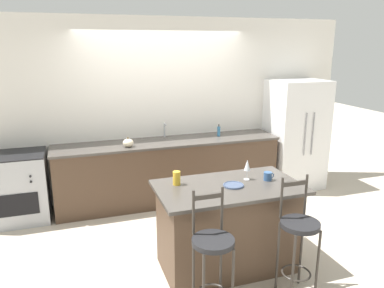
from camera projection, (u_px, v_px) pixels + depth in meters
The scene contains 15 objects.
ground_plane at pixel (176, 210), 5.39m from camera, with size 18.00×18.00×0.00m, color beige.
wall_back at pixel (162, 109), 5.70m from camera, with size 6.00×0.07×2.70m.
back_counter at pixel (169, 170), 5.62m from camera, with size 3.31×0.70×0.94m.
sink_faucet at pixel (165, 128), 5.65m from camera, with size 0.02×0.13×0.22m.
kitchen_island at pixel (228, 226), 3.90m from camera, with size 1.48×0.84×0.92m.
refrigerator at pixel (295, 134), 6.12m from camera, with size 0.85×0.75×1.76m.
oven_range at pixel (16, 188), 4.97m from camera, with size 0.80×0.67×0.92m.
bar_stool_near at pixel (213, 254), 3.13m from camera, with size 0.36×0.36×1.15m.
bar_stool_far at pixel (299, 236), 3.43m from camera, with size 0.36×0.36×1.15m.
dinner_plate at pixel (234, 185), 3.78m from camera, with size 0.21×0.21×0.02m.
wine_glass at pixel (247, 166), 3.92m from camera, with size 0.07×0.07×0.22m.
coffee_mug at pixel (268, 176), 3.93m from camera, with size 0.12×0.09×0.09m.
tumbler_cup at pixel (177, 178), 3.79m from camera, with size 0.08×0.08×0.14m.
pumpkin_decoration at pixel (128, 143), 5.14m from camera, with size 0.15×0.15×0.14m.
soap_bottle at pixel (219, 131), 5.74m from camera, with size 0.05×0.05×0.19m.
Camera 1 is at (-1.35, -4.78, 2.31)m, focal length 35.00 mm.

